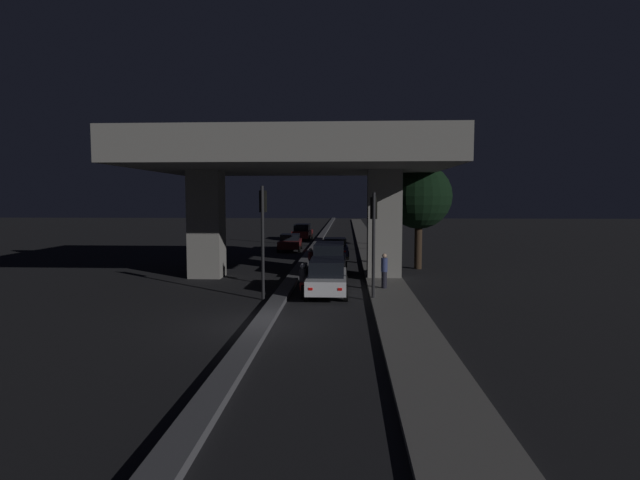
% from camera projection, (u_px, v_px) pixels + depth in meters
% --- Properties ---
extents(ground_plane, '(200.00, 200.00, 0.00)m').
position_uv_depth(ground_plane, '(263.00, 325.00, 17.71)').
color(ground_plane, black).
extents(median_divider, '(0.69, 126.00, 0.22)m').
position_uv_depth(median_divider, '(319.00, 241.00, 52.54)').
color(median_divider, '#4C4C51').
rests_on(median_divider, ground_plane).
extents(sidewalk_right, '(2.00, 126.00, 0.15)m').
position_uv_depth(sidewalk_right, '(369.00, 248.00, 45.31)').
color(sidewalk_right, '#5B5956').
rests_on(sidewalk_right, ground_plane).
extents(elevated_overpass, '(16.56, 12.84, 8.67)m').
position_uv_depth(elevated_overpass, '(294.00, 161.00, 27.82)').
color(elevated_overpass, gray).
rests_on(elevated_overpass, ground_plane).
extents(traffic_light_left_of_median, '(0.30, 0.49, 5.04)m').
position_uv_depth(traffic_light_left_of_median, '(263.00, 223.00, 21.94)').
color(traffic_light_left_of_median, black).
rests_on(traffic_light_left_of_median, ground_plane).
extents(traffic_light_right_of_median, '(0.30, 0.49, 4.75)m').
position_uv_depth(traffic_light_right_of_median, '(374.00, 227.00, 21.70)').
color(traffic_light_right_of_median, black).
rests_on(traffic_light_right_of_median, ground_plane).
extents(street_lamp, '(2.47, 0.32, 7.14)m').
position_uv_depth(street_lamp, '(364.00, 201.00, 43.12)').
color(street_lamp, '#2D2D30').
rests_on(street_lamp, ground_plane).
extents(car_white_lead, '(1.94, 4.70, 1.67)m').
position_uv_depth(car_white_lead, '(327.00, 276.00, 23.27)').
color(car_white_lead, silver).
rests_on(car_white_lead, ground_plane).
extents(car_black_second, '(2.09, 4.77, 1.87)m').
position_uv_depth(car_black_second, '(329.00, 258.00, 29.31)').
color(car_black_second, black).
rests_on(car_black_second, ground_plane).
extents(car_dark_blue_third, '(2.17, 4.19, 1.51)m').
position_uv_depth(car_dark_blue_third, '(335.00, 247.00, 38.08)').
color(car_dark_blue_third, '#141938').
rests_on(car_dark_blue_third, ground_plane).
extents(car_dark_red_lead_oncoming, '(2.10, 4.48, 1.43)m').
position_uv_depth(car_dark_red_lead_oncoming, '(290.00, 242.00, 43.32)').
color(car_dark_red_lead_oncoming, '#591414').
rests_on(car_dark_red_lead_oncoming, ground_plane).
extents(car_dark_red_second_oncoming, '(2.13, 4.69, 1.75)m').
position_uv_depth(car_dark_red_second_oncoming, '(303.00, 232.00, 54.85)').
color(car_dark_red_second_oncoming, '#591414').
rests_on(car_dark_red_second_oncoming, ground_plane).
extents(motorcycle_red_filtering_near, '(0.34, 1.82, 1.53)m').
position_uv_depth(motorcycle_red_filtering_near, '(303.00, 283.00, 22.78)').
color(motorcycle_red_filtering_near, black).
rests_on(motorcycle_red_filtering_near, ground_plane).
extents(motorcycle_black_filtering_mid, '(0.34, 1.97, 1.41)m').
position_uv_depth(motorcycle_black_filtering_mid, '(311.00, 261.00, 31.15)').
color(motorcycle_black_filtering_mid, black).
rests_on(motorcycle_black_filtering_mid, ground_plane).
extents(pedestrian_on_sidewalk, '(0.31, 0.31, 1.69)m').
position_uv_depth(pedestrian_on_sidewalk, '(384.00, 271.00, 24.14)').
color(pedestrian_on_sidewalk, black).
rests_on(pedestrian_on_sidewalk, sidewalk_right).
extents(roadside_tree_kerbside_near, '(4.16, 4.16, 6.73)m').
position_uv_depth(roadside_tree_kerbside_near, '(419.00, 197.00, 31.65)').
color(roadside_tree_kerbside_near, '#2D2116').
rests_on(roadside_tree_kerbside_near, ground_plane).
extents(roadside_tree_kerbside_mid, '(4.16, 4.16, 6.50)m').
position_uv_depth(roadside_tree_kerbside_mid, '(399.00, 200.00, 45.93)').
color(roadside_tree_kerbside_mid, '#2D2116').
rests_on(roadside_tree_kerbside_mid, ground_plane).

